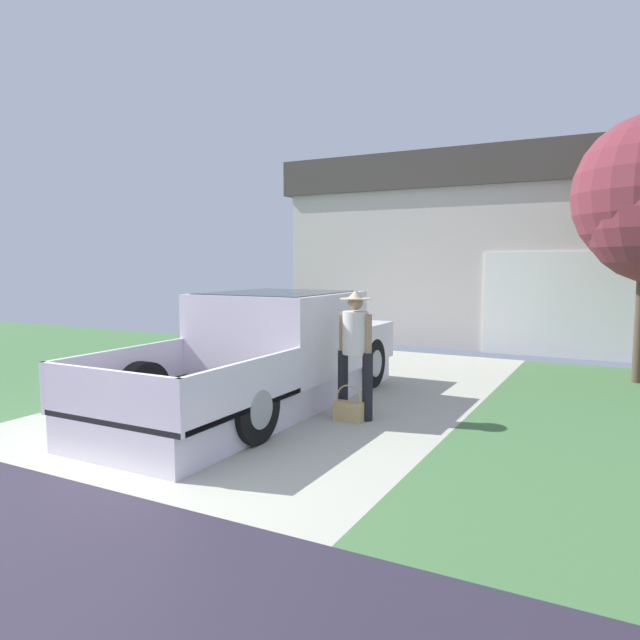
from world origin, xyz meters
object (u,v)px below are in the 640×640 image
pickup_truck (275,353)px  person_with_hat (355,344)px  wheeled_trash_bin (261,322)px  house_with_garage (514,251)px  handbag (349,409)px

pickup_truck → person_with_hat: (1.44, -0.33, 0.28)m
wheeled_trash_bin → house_with_garage: bearing=37.3°
house_with_garage → wheeled_trash_bin: house_with_garage is taller
person_with_hat → wheeled_trash_bin: (-5.02, 5.33, -0.44)m
pickup_truck → person_with_hat: person_with_hat is taller
pickup_truck → house_with_garage: house_with_garage is taller
handbag → house_with_garage: 9.86m
pickup_truck → handbag: (1.42, -0.49, -0.57)m
pickup_truck → wheeled_trash_bin: bearing=125.5°
person_with_hat → handbag: (-0.02, -0.16, -0.84)m
person_with_hat → handbag: 0.86m
pickup_truck → house_with_garage: bearing=78.7°
pickup_truck → wheeled_trash_bin: (-3.58, 4.99, -0.17)m
handbag → house_with_garage: bearing=87.6°
house_with_garage → handbag: bearing=-92.4°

